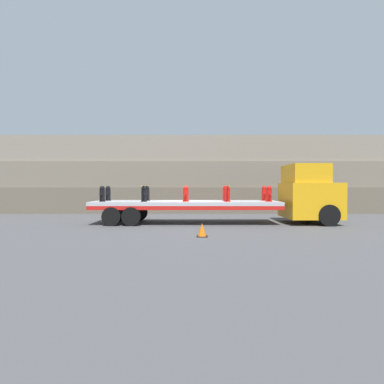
% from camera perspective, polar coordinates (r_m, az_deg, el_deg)
% --- Properties ---
extents(ground_plane, '(120.00, 120.00, 0.00)m').
position_cam_1_polar(ground_plane, '(16.21, -1.43, -5.94)').
color(ground_plane, '#474749').
extents(rock_cliff, '(60.00, 3.30, 5.72)m').
position_cam_1_polar(rock_cliff, '(23.15, -1.08, 3.26)').
color(rock_cliff, '#665B4C').
rests_on(rock_cliff, ground_plane).
extents(truck_cab, '(2.70, 2.75, 3.14)m').
position_cam_1_polar(truck_cab, '(17.31, 21.41, -0.40)').
color(truck_cab, orange).
rests_on(truck_cab, ground_plane).
extents(flatbed_trailer, '(9.89, 2.53, 1.19)m').
position_cam_1_polar(flatbed_trailer, '(16.14, -3.51, -2.51)').
color(flatbed_trailer, '#B2B2B7').
rests_on(flatbed_trailer, ground_plane).
extents(fire_hydrant_black_near_0, '(0.34, 0.59, 0.82)m').
position_cam_1_polar(fire_hydrant_black_near_0, '(16.24, -16.99, -0.36)').
color(fire_hydrant_black_near_0, black).
rests_on(fire_hydrant_black_near_0, flatbed_trailer).
extents(fire_hydrant_black_far_0, '(0.34, 0.59, 0.82)m').
position_cam_1_polar(fire_hydrant_black_far_0, '(17.27, -15.97, -0.27)').
color(fire_hydrant_black_far_0, black).
rests_on(fire_hydrant_black_far_0, flatbed_trailer).
extents(fire_hydrant_black_near_1, '(0.34, 0.59, 0.82)m').
position_cam_1_polar(fire_hydrant_black_near_1, '(15.75, -9.40, -0.37)').
color(fire_hydrant_black_near_1, black).
rests_on(fire_hydrant_black_near_1, flatbed_trailer).
extents(fire_hydrant_black_far_1, '(0.34, 0.59, 0.82)m').
position_cam_1_polar(fire_hydrant_black_far_1, '(16.81, -8.82, -0.27)').
color(fire_hydrant_black_far_1, black).
rests_on(fire_hydrant_black_far_1, flatbed_trailer).
extents(fire_hydrant_red_near_2, '(0.34, 0.59, 0.82)m').
position_cam_1_polar(fire_hydrant_red_near_2, '(15.56, -1.48, -0.37)').
color(fire_hydrant_red_near_2, red).
rests_on(fire_hydrant_red_near_2, flatbed_trailer).
extents(fire_hydrant_red_far_2, '(0.34, 0.59, 0.82)m').
position_cam_1_polar(fire_hydrant_red_far_2, '(16.62, -1.40, -0.28)').
color(fire_hydrant_red_far_2, red).
rests_on(fire_hydrant_red_far_2, flatbed_trailer).
extents(fire_hydrant_red_near_3, '(0.34, 0.59, 0.82)m').
position_cam_1_polar(fire_hydrant_red_near_3, '(15.66, 6.50, -0.37)').
color(fire_hydrant_red_near_3, red).
rests_on(fire_hydrant_red_near_3, flatbed_trailer).
extents(fire_hydrant_red_far_3, '(0.34, 0.59, 0.82)m').
position_cam_1_polar(fire_hydrant_red_far_3, '(16.72, 6.07, -0.27)').
color(fire_hydrant_red_far_3, red).
rests_on(fire_hydrant_red_far_3, flatbed_trailer).
extents(fire_hydrant_red_near_4, '(0.34, 0.59, 0.82)m').
position_cam_1_polar(fire_hydrant_red_near_4, '(16.06, 14.22, -0.36)').
color(fire_hydrant_red_near_4, red).
rests_on(fire_hydrant_red_near_4, flatbed_trailer).
extents(fire_hydrant_red_far_4, '(0.34, 0.59, 0.82)m').
position_cam_1_polar(fire_hydrant_red_far_4, '(17.10, 13.32, -0.27)').
color(fire_hydrant_red_far_4, red).
rests_on(fire_hydrant_red_far_4, flatbed_trailer).
extents(cargo_strap_rear, '(0.05, 2.62, 0.01)m').
position_cam_1_polar(cargo_strap_rear, '(16.28, -9.11, 1.20)').
color(cargo_strap_rear, yellow).
rests_on(cargo_strap_rear, fire_hydrant_black_near_1).
extents(cargo_strap_middle, '(0.05, 2.62, 0.01)m').
position_cam_1_polar(cargo_strap_middle, '(16.19, 6.28, 1.21)').
color(cargo_strap_middle, yellow).
rests_on(cargo_strap_middle, fire_hydrant_red_near_3).
extents(traffic_cone, '(0.43, 0.43, 0.53)m').
position_cam_1_polar(traffic_cone, '(11.90, 1.67, -7.26)').
color(traffic_cone, black).
rests_on(traffic_cone, ground_plane).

